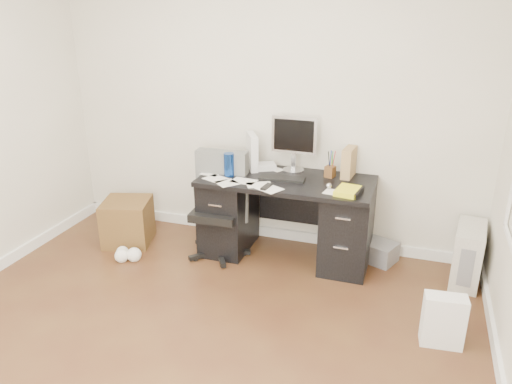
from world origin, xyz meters
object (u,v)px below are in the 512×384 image
(pc_tower, at_px, (468,254))
(wicker_basket, at_px, (128,222))
(lcd_monitor, at_px, (294,144))
(keyboard, at_px, (282,178))
(desk, at_px, (286,216))
(office_chair, at_px, (217,207))

(pc_tower, bearing_deg, wicker_basket, -168.68)
(lcd_monitor, distance_m, pc_tower, 1.73)
(wicker_basket, bearing_deg, pc_tower, 4.94)
(keyboard, distance_m, wicker_basket, 1.59)
(desk, bearing_deg, office_chair, -163.52)
(keyboard, distance_m, office_chair, 0.64)
(wicker_basket, bearing_deg, desk, 7.87)
(desk, relative_size, office_chair, 1.58)
(lcd_monitor, distance_m, keyboard, 0.35)
(pc_tower, xyz_separation_m, wicker_basket, (-3.06, -0.26, -0.03))
(wicker_basket, bearing_deg, keyboard, 6.71)
(lcd_monitor, distance_m, office_chair, 0.89)
(keyboard, bearing_deg, pc_tower, -0.83)
(lcd_monitor, xyz_separation_m, pc_tower, (1.54, -0.16, -0.76))
(pc_tower, bearing_deg, keyboard, -170.35)
(office_chair, bearing_deg, wicker_basket, 179.19)
(desk, xyz_separation_m, keyboard, (-0.03, -0.04, 0.36))
(office_chair, height_order, wicker_basket, office_chair)
(lcd_monitor, distance_m, wicker_basket, 1.76)
(office_chair, bearing_deg, keyboard, 11.08)
(lcd_monitor, relative_size, pc_tower, 1.05)
(desk, distance_m, pc_tower, 1.55)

